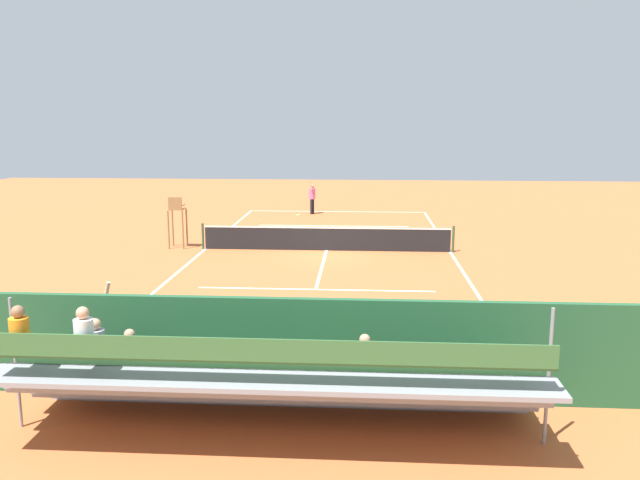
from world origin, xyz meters
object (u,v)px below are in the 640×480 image
object	(u,v)px
tennis_net	(326,238)
courtside_bench	(382,359)
line_judge	(101,326)
bleacher_stand	(262,380)
tennis_player	(312,196)
equipment_bag	(289,376)
umpire_chair	(177,217)
tennis_racket	(298,215)
tennis_ball_far	(260,222)
tennis_ball_near	(325,215)

from	to	relation	value
tennis_net	courtside_bench	size ratio (longest dim) A/B	5.72
courtside_bench	line_judge	world-z (taller)	line_judge
bleacher_stand	tennis_player	xyz separation A→B (m)	(1.11, -25.34, 0.09)
equipment_bag	line_judge	distance (m)	4.15
umpire_chair	tennis_racket	distance (m)	10.29
tennis_racket	tennis_ball_far	world-z (taller)	tennis_ball_far
tennis_ball_far	tennis_racket	bearing A→B (deg)	-122.68
line_judge	tennis_racket	bearing A→B (deg)	-94.89
tennis_net	tennis_racket	distance (m)	9.75
tennis_player	tennis_racket	xyz separation A→B (m)	(0.76, 0.49, -1.00)
tennis_ball_far	courtside_bench	bearing A→B (deg)	105.72
courtside_bench	equipment_bag	bearing A→B (deg)	3.91
bleacher_stand	tennis_ball_far	bearing A→B (deg)	-80.92
bleacher_stand	line_judge	world-z (taller)	bleacher_stand
courtside_bench	tennis_ball_near	world-z (taller)	courtside_bench
courtside_bench	tennis_player	xyz separation A→B (m)	(3.24, -23.27, 0.46)
bleacher_stand	tennis_racket	world-z (taller)	bleacher_stand
equipment_bag	tennis_net	bearing A→B (deg)	-90.03
equipment_bag	tennis_ball_near	size ratio (longest dim) A/B	13.64
tennis_net	line_judge	distance (m)	13.57
equipment_bag	tennis_ball_far	world-z (taller)	equipment_bag
bleacher_stand	umpire_chair	bearing A→B (deg)	-69.00
tennis_player	courtside_bench	bearing A→B (deg)	97.92
tennis_player	line_judge	size ratio (longest dim) A/B	1.00
equipment_bag	tennis_racket	size ratio (longest dim) A/B	1.54
umpire_chair	tennis_player	xyz separation A→B (m)	(-4.83, -9.85, -0.30)
courtside_bench	line_judge	bearing A→B (deg)	-3.20
bleacher_stand	equipment_bag	xyz separation A→B (m)	(-0.25, -1.94, -0.74)
courtside_bench	line_judge	distance (m)	5.95
tennis_net	equipment_bag	world-z (taller)	tennis_net
courtside_bench	tennis_player	bearing A→B (deg)	-82.08
tennis_ball_far	line_judge	world-z (taller)	line_judge
bleacher_stand	equipment_bag	size ratio (longest dim) A/B	10.07
courtside_bench	tennis_racket	size ratio (longest dim) A/B	3.08
tennis_racket	bleacher_stand	bearing A→B (deg)	94.32
umpire_chair	tennis_racket	bearing A→B (deg)	-113.51
umpire_chair	courtside_bench	size ratio (longest dim) A/B	1.19
equipment_bag	courtside_bench	bearing A→B (deg)	-176.09
tennis_net	bleacher_stand	distance (m)	15.35
tennis_racket	tennis_ball_far	bearing A→B (deg)	57.32
line_judge	tennis_player	bearing A→B (deg)	-96.67
courtside_bench	equipment_bag	world-z (taller)	courtside_bench
tennis_player	tennis_net	bearing A→B (deg)	97.78
tennis_player	tennis_ball_far	size ratio (longest dim) A/B	29.18
umpire_chair	courtside_bench	bearing A→B (deg)	121.02
tennis_net	tennis_player	xyz separation A→B (m)	(1.37, -10.00, 0.51)
umpire_chair	courtside_bench	world-z (taller)	umpire_chair
bleacher_stand	equipment_bag	bearing A→B (deg)	-97.22
tennis_net	tennis_player	distance (m)	10.11
line_judge	tennis_ball_near	bearing A→B (deg)	-98.83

